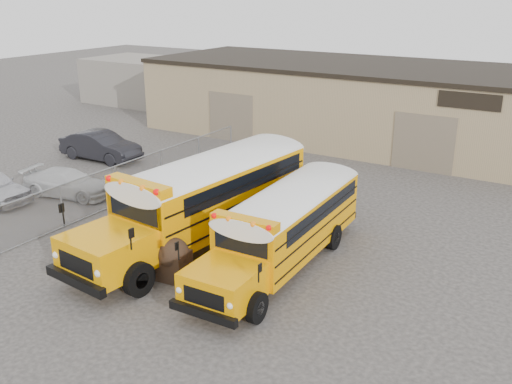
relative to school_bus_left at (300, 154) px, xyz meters
The scene contains 9 objects.
ground 8.96m from the school_bus_left, 90.40° to the right, with size 120.00×120.00×0.00m, color #33302F.
warehouse 11.24m from the school_bus_left, 90.32° to the left, with size 30.20×10.20×4.67m.
chainlink_fence 8.42m from the school_bus_left, 136.44° to the right, with size 0.07×18.07×1.81m.
distant_building_left 25.73m from the school_bus_left, 149.04° to the left, with size 8.00×6.00×3.60m, color gray.
school_bus_left is the anchor object (origin of this frame).
school_bus_right 3.11m from the school_bus_left, 25.48° to the right, with size 2.58×9.17×2.66m.
tarp_bundle 9.86m from the school_bus_left, 87.45° to the right, with size 1.06×1.06×1.45m.
car_white 10.80m from the school_bus_left, 145.44° to the right, with size 1.73×4.24×1.23m, color silver.
car_dark 12.02m from the school_bus_left, behind, with size 1.67×4.80×1.58m, color black.
Camera 1 is at (11.59, -13.90, 9.04)m, focal length 40.00 mm.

